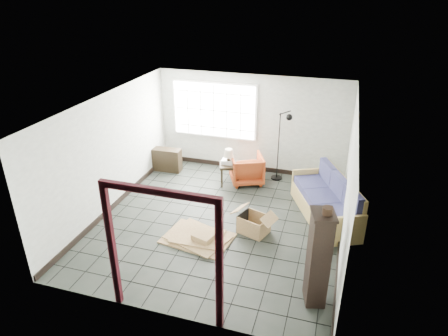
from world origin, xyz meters
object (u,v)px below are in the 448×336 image
(futon_sofa, at_px, (328,202))
(side_table, at_px, (230,168))
(tall_shelf, at_px, (318,258))
(armchair, at_px, (246,167))

(futon_sofa, xyz_separation_m, side_table, (-2.47, 0.88, 0.10))
(side_table, height_order, tall_shelf, tall_shelf)
(armchair, bearing_deg, futon_sofa, 127.64)
(armchair, distance_m, side_table, 0.44)
(futon_sofa, bearing_deg, side_table, 135.41)
(armchair, bearing_deg, tall_shelf, 94.21)
(futon_sofa, distance_m, side_table, 2.62)
(futon_sofa, distance_m, armchair, 2.36)
(tall_shelf, bearing_deg, armchair, 104.54)
(futon_sofa, xyz_separation_m, tall_shelf, (-0.02, -2.65, 0.49))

